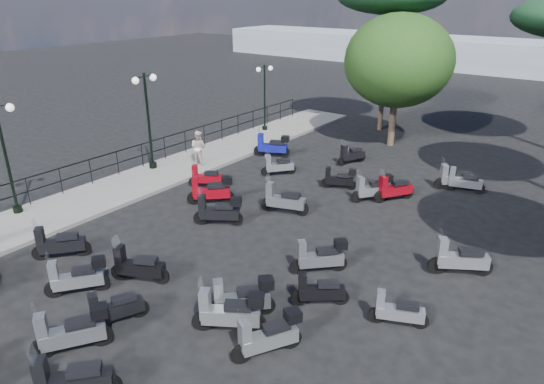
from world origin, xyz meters
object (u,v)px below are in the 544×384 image
Objects in this scene: scooter_23 at (464,182)px; scooter_14 at (230,313)px; scooter_13 at (138,267)px; scooter_28 at (459,259)px; lamp_post_0 at (5,152)px; scooter_21 at (320,257)px; scooter_8 at (115,309)px; scooter_9 at (219,211)px; scooter_3 at (206,178)px; scooter_7 at (77,277)px; scooter_6 at (72,332)px; scooter_19 at (71,381)px; pedestrian_far at (198,147)px; scooter_22 at (373,189)px; scooter_15 at (283,201)px; scooter_20 at (242,299)px; scooter_27 at (319,291)px; broadleaf_tree at (398,61)px; scooter_25 at (268,336)px; scooter_26 at (397,311)px; scooter_10 at (211,191)px; scooter_17 at (394,189)px; scooter_16 at (339,179)px; scooter_2 at (59,244)px; scooter_29 at (455,178)px; scooter_5 at (272,146)px; lamp_post_1 at (148,115)px; scooter_4 at (278,166)px; scooter_11 at (351,155)px; lamp_post_2 at (265,93)px.

scooter_14 is at bearing 155.71° from scooter_23.
scooter_28 reaches higher than scooter_13.
scooter_21 is at bearing 26.80° from lamp_post_0.
scooter_9 is at bearing -48.87° from scooter_8.
scooter_7 is at bearing 166.54° from scooter_3.
scooter_14 is (2.43, 2.72, 0.00)m from scooter_6.
pedestrian_far is at bearing -13.46° from scooter_19.
scooter_15 is at bearing 91.91° from scooter_22.
scooter_20 is (4.06, -3.55, 0.00)m from scooter_9.
scooter_20 is 12.08m from scooter_23.
scooter_27 is (1.17, 2.24, -0.12)m from scooter_14.
scooter_15 is at bearing 47.90° from lamp_post_0.
scooter_7 is 4.70m from scooter_20.
scooter_8 is at bearing -87.35° from broadleaf_tree.
scooter_28 reaches higher than scooter_25.
scooter_13 is 7.25m from scooter_26.
scooter_10 reaches higher than scooter_9.
scooter_15 reaches higher than scooter_9.
scooter_17 is at bearing 12.35° from scooter_28.
scooter_15 is at bearing -27.59° from scooter_25.
scooter_16 is at bearing -50.27° from scooter_9.
scooter_21 is at bearing -74.85° from scooter_13.
scooter_2 is 15.45m from scooter_29.
scooter_27 is (8.47, -9.23, -0.12)m from scooter_5.
scooter_2 is 0.89× the size of scooter_25.
lamp_post_0 is 14.52m from scooter_17.
lamp_post_1 is at bearing 36.82° from scooter_9.
lamp_post_0 reaches higher than scooter_2.
scooter_11 is (1.89, 3.42, -0.01)m from scooter_4.
scooter_10 is 10.41m from scooter_23.
scooter_17 is 8.63m from broadleaf_tree.
scooter_5 reaches higher than scooter_4.
scooter_14 is (3.59, -0.08, 0.07)m from scooter_13.
scooter_3 is 0.94× the size of scooter_22.
broadleaf_tree is at bearing 1.16° from scooter_28.
scooter_20 is at bearing -39.15° from lamp_post_2.
scooter_2 is 12.19m from scooter_28.
lamp_post_2 is at bearing -16.78° from scooter_10.
scooter_6 reaches higher than scooter_20.
scooter_6 is 1.11× the size of scooter_10.
scooter_14 is at bearing 113.99° from scooter_27.
pedestrian_far is at bearing 42.06° from scooter_26.
scooter_15 reaches higher than scooter_17.
scooter_14 is (10.41, -14.87, -1.74)m from lamp_post_2.
scooter_25 reaches higher than scooter_8.
scooter_7 is 0.89× the size of scooter_28.
scooter_9 is at bearing -21.88° from lamp_post_1.
scooter_13 is at bearing 97.55° from scooter_28.
lamp_post_1 is at bearing 33.87° from scooter_10.
scooter_8 is at bearing -13.91° from scooter_19.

